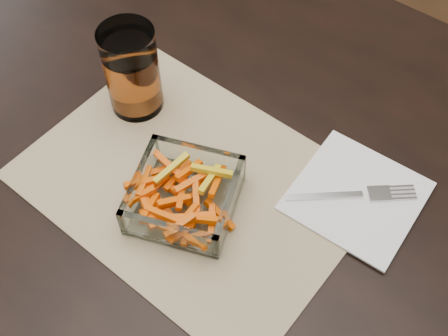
# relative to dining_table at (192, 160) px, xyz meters

# --- Properties ---
(dining_table) EXTENTS (1.60, 0.90, 0.75)m
(dining_table) POSITION_rel_dining_table_xyz_m (0.00, 0.00, 0.00)
(dining_table) COLOR black
(dining_table) RESTS_ON ground
(placemat) EXTENTS (0.46, 0.34, 0.00)m
(placemat) POSITION_rel_dining_table_xyz_m (0.07, -0.08, 0.09)
(placemat) COLOR tan
(placemat) RESTS_ON dining_table
(glass_bowl) EXTENTS (0.17, 0.17, 0.05)m
(glass_bowl) POSITION_rel_dining_table_xyz_m (0.09, -0.11, 0.11)
(glass_bowl) COLOR white
(glass_bowl) RESTS_ON placemat
(tumbler) EXTENTS (0.08, 0.08, 0.14)m
(tumbler) POSITION_rel_dining_table_xyz_m (-0.09, -0.02, 0.16)
(tumbler) COLOR white
(tumbler) RESTS_ON placemat
(napkin) EXTENTS (0.17, 0.17, 0.00)m
(napkin) POSITION_rel_dining_table_xyz_m (0.26, 0.04, 0.09)
(napkin) COLOR white
(napkin) RESTS_ON placemat
(fork) EXTENTS (0.15, 0.13, 0.00)m
(fork) POSITION_rel_dining_table_xyz_m (0.26, 0.04, 0.10)
(fork) COLOR silver
(fork) RESTS_ON napkin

